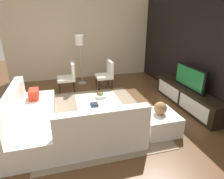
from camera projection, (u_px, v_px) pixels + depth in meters
ground_plane at (95, 118)px, 4.44m from camera, size 14.00×14.00×0.00m
feature_wall_back at (204, 52)px, 4.60m from camera, size 6.40×0.12×2.80m
side_wall_left at (83, 39)px, 6.84m from camera, size 0.12×5.20×2.80m
area_rug at (94, 116)px, 4.53m from camera, size 3.16×2.50×0.01m
media_console at (187, 97)px, 4.94m from camera, size 2.34×0.45×0.50m
television at (190, 77)px, 4.75m from camera, size 1.13×0.06×0.56m
sectional_couch at (57, 124)px, 3.67m from camera, size 2.30×2.42×0.85m
coffee_table at (98, 108)px, 4.48m from camera, size 0.96×0.98×0.38m
accent_chair_near at (69, 75)px, 5.90m from camera, size 0.54×0.52×0.87m
floor_lamp at (80, 44)px, 6.17m from camera, size 0.30×0.30×1.62m
ottoman at (159, 123)px, 3.88m from camera, size 0.70×0.70×0.40m
fruit_bowl at (101, 95)px, 4.58m from camera, size 0.28×0.28×0.14m
accent_chair_far at (107, 73)px, 6.12m from camera, size 0.55×0.50×0.87m
decorative_ball at (160, 108)px, 3.76m from camera, size 0.25×0.25×0.25m
book_stack at (94, 104)px, 4.19m from camera, size 0.21×0.16×0.05m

